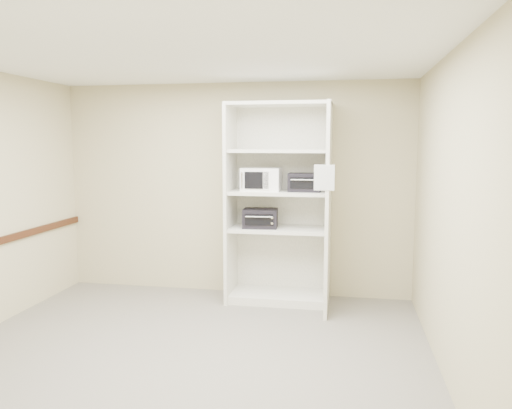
% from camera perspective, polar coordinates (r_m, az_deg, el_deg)
% --- Properties ---
extents(floor, '(4.50, 4.00, 0.01)m').
position_cam_1_polar(floor, '(4.89, -7.81, -16.46)').
color(floor, '#615D53').
rests_on(floor, ground).
extents(ceiling, '(4.50, 4.00, 0.01)m').
position_cam_1_polar(ceiling, '(4.55, -8.41, 16.54)').
color(ceiling, white).
extents(wall_back, '(4.50, 0.02, 2.70)m').
position_cam_1_polar(wall_back, '(6.44, -2.47, 1.75)').
color(wall_back, tan).
rests_on(wall_back, ground).
extents(wall_front, '(4.50, 0.02, 2.70)m').
position_cam_1_polar(wall_front, '(2.73, -21.54, -6.02)').
color(wall_front, tan).
rests_on(wall_front, ground).
extents(wall_right, '(0.02, 4.00, 2.70)m').
position_cam_1_polar(wall_right, '(4.37, 21.14, -1.24)').
color(wall_right, tan).
rests_on(wall_right, ground).
extents(shelving_unit, '(1.24, 0.92, 2.42)m').
position_cam_1_polar(shelving_unit, '(6.06, 3.07, -0.68)').
color(shelving_unit, white).
rests_on(shelving_unit, floor).
extents(microwave, '(0.46, 0.35, 0.28)m').
position_cam_1_polar(microwave, '(6.03, 0.62, 2.90)').
color(microwave, white).
rests_on(microwave, shelving_unit).
extents(toaster_oven_upper, '(0.38, 0.29, 0.22)m').
position_cam_1_polar(toaster_oven_upper, '(5.96, 5.58, 2.54)').
color(toaster_oven_upper, black).
rests_on(toaster_oven_upper, shelving_unit).
extents(toaster_oven_lower, '(0.43, 0.34, 0.23)m').
position_cam_1_polar(toaster_oven_lower, '(6.07, 0.50, -1.57)').
color(toaster_oven_lower, black).
rests_on(toaster_oven_lower, shelving_unit).
extents(paper_sign, '(0.21, 0.01, 0.27)m').
position_cam_1_polar(paper_sign, '(5.34, 7.80, 3.06)').
color(paper_sign, white).
rests_on(paper_sign, shelving_unit).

